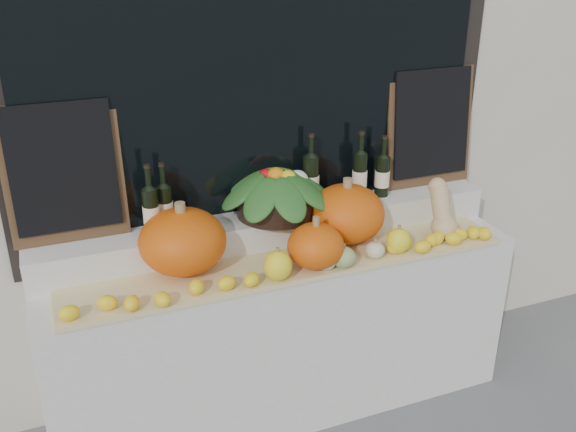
{
  "coord_description": "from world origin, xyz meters",
  "views": [
    {
      "loc": [
        -0.98,
        -1.01,
        2.32
      ],
      "look_at": [
        0.0,
        1.45,
        1.12
      ],
      "focal_mm": 40.0,
      "sensor_mm": 36.0,
      "label": 1
    }
  ],
  "objects": [
    {
      "name": "display_sill",
      "position": [
        0.0,
        1.52,
        0.44
      ],
      "size": [
        2.3,
        0.55,
        0.88
      ],
      "primitive_type": "cube",
      "color": "silver",
      "rests_on": "ground"
    },
    {
      "name": "rear_tier",
      "position": [
        0.0,
        1.68,
        0.96
      ],
      "size": [
        2.3,
        0.25,
        0.16
      ],
      "primitive_type": "cube",
      "color": "silver",
      "rests_on": "display_sill"
    },
    {
      "name": "straw_bedding",
      "position": [
        0.0,
        1.4,
        0.89
      ],
      "size": [
        2.1,
        0.32,
        0.02
      ],
      "primitive_type": "cube",
      "color": "tan",
      "rests_on": "display_sill"
    },
    {
      "name": "pumpkin_left",
      "position": [
        -0.48,
        1.51,
        1.05
      ],
      "size": [
        0.52,
        0.52,
        0.29
      ],
      "primitive_type": "ellipsoid",
      "rotation": [
        0.0,
        0.0,
        -0.43
      ],
      "color": "#DA560B",
      "rests_on": "straw_bedding"
    },
    {
      "name": "pumpkin_right",
      "position": [
        0.33,
        1.52,
        1.05
      ],
      "size": [
        0.4,
        0.4,
        0.29
      ],
      "primitive_type": "ellipsoid",
      "rotation": [
        0.0,
        0.0,
        0.08
      ],
      "color": "#DA560B",
      "rests_on": "straw_bedding"
    },
    {
      "name": "pumpkin_center",
      "position": [
        0.09,
        1.33,
        1.01
      ],
      "size": [
        0.31,
        0.31,
        0.21
      ],
      "primitive_type": "ellipsoid",
      "rotation": [
        0.0,
        0.0,
        -0.24
      ],
      "color": "#DA560B",
      "rests_on": "straw_bedding"
    },
    {
      "name": "butternut_squash",
      "position": [
        0.8,
        1.4,
        1.03
      ],
      "size": [
        0.13,
        0.2,
        0.28
      ],
      "color": "tan",
      "rests_on": "straw_bedding"
    },
    {
      "name": "decorative_gourds",
      "position": [
        0.15,
        1.29,
        0.96
      ],
      "size": [
        0.74,
        0.15,
        0.16
      ],
      "color": "#356A20",
      "rests_on": "straw_bedding"
    },
    {
      "name": "lemon_heap",
      "position": [
        0.0,
        1.29,
        0.94
      ],
      "size": [
        2.2,
        0.16,
        0.06
      ],
      "primitive_type": null,
      "color": "yellow",
      "rests_on": "straw_bedding"
    },
    {
      "name": "produce_bowl",
      "position": [
        0.02,
        1.66,
        1.16
      ],
      "size": [
        0.59,
        0.59,
        0.25
      ],
      "color": "black",
      "rests_on": "rear_tier"
    },
    {
      "name": "wine_bottle_far_left",
      "position": [
        -0.58,
        1.64,
        1.16
      ],
      "size": [
        0.08,
        0.08,
        0.34
      ],
      "color": "black",
      "rests_on": "rear_tier"
    },
    {
      "name": "wine_bottle_near_left",
      "position": [
        -0.51,
        1.69,
        1.15
      ],
      "size": [
        0.08,
        0.08,
        0.32
      ],
      "color": "black",
      "rests_on": "rear_tier"
    },
    {
      "name": "wine_bottle_tall",
      "position": [
        0.22,
        1.69,
        1.17
      ],
      "size": [
        0.08,
        0.08,
        0.37
      ],
      "color": "black",
      "rests_on": "rear_tier"
    },
    {
      "name": "wine_bottle_near_right",
      "position": [
        0.48,
        1.68,
        1.17
      ],
      "size": [
        0.08,
        0.08,
        0.36
      ],
      "color": "black",
      "rests_on": "rear_tier"
    },
    {
      "name": "wine_bottle_far_right",
      "position": [
        0.61,
        1.68,
        1.15
      ],
      "size": [
        0.08,
        0.08,
        0.32
      ],
      "color": "black",
      "rests_on": "rear_tier"
    },
    {
      "name": "chalkboard_left",
      "position": [
        -0.92,
        1.74,
        1.36
      ],
      "size": [
        0.5,
        0.08,
        0.62
      ],
      "rotation": [
        -0.09,
        0.0,
        0.0
      ],
      "color": "#4C331E",
      "rests_on": "rear_tier"
    },
    {
      "name": "chalkboard_right",
      "position": [
        0.92,
        1.74,
        1.36
      ],
      "size": [
        0.5,
        0.08,
        0.62
      ],
      "rotation": [
        -0.09,
        0.0,
        0.0
      ],
      "color": "#4C331E",
      "rests_on": "rear_tier"
    }
  ]
}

